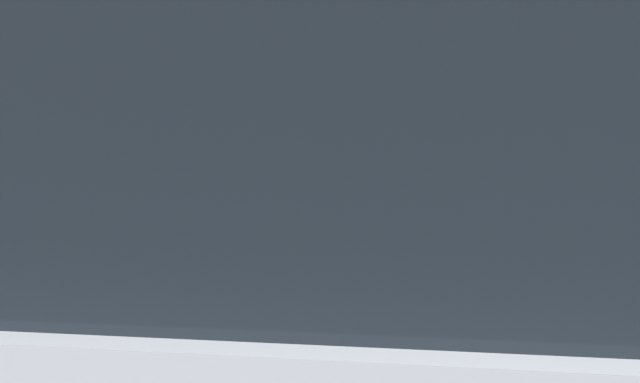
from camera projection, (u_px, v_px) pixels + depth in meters
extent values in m
cylinder|color=slate|center=(335.00, 369.00, 3.75)|extent=(0.07, 0.07, 1.12)
cylinder|color=#939699|center=(335.00, 158.00, 3.76)|extent=(0.16, 0.16, 0.29)
sphere|color=silver|center=(335.00, 106.00, 3.76)|extent=(0.16, 0.16, 0.16)
cube|color=black|center=(325.00, 137.00, 3.68)|extent=(0.09, 0.01, 0.07)
cube|color=green|center=(325.00, 173.00, 3.68)|extent=(0.10, 0.01, 0.09)
cube|color=black|center=(221.00, 213.00, 4.00)|extent=(0.45, 0.30, 0.59)
sphere|color=beige|center=(221.00, 101.00, 4.00)|extent=(0.21, 0.21, 0.21)
cylinder|color=black|center=(166.00, 208.00, 4.13)|extent=(0.09, 0.09, 0.56)
cylinder|color=black|center=(300.00, 189.00, 3.98)|extent=(0.17, 0.39, 0.52)
cube|color=black|center=(246.00, 104.00, 2.00)|extent=(2.10, 1.60, 0.64)
cylinder|color=black|center=(425.00, 225.00, 5.30)|extent=(24.00, 0.06, 0.06)
cylinder|color=black|center=(425.00, 322.00, 5.30)|extent=(24.00, 0.05, 0.05)
cylinder|color=black|center=(425.00, 333.00, 5.29)|extent=(0.06, 0.06, 1.02)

